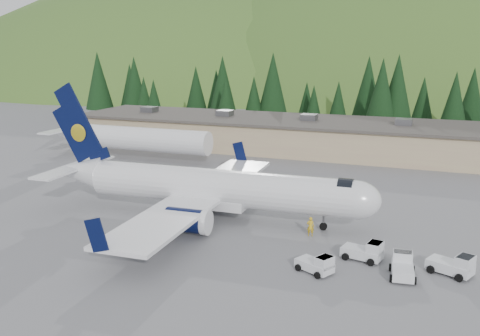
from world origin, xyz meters
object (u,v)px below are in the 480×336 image
airliner (209,188)px  baggage_tug_b (454,265)px  terminal_building (280,133)px  baggage_tug_c (403,267)px  baggage_tug_d (317,265)px  baggage_tug_a (366,251)px  ramp_worker (310,226)px  second_airliner (126,137)px

airliner → baggage_tug_b: size_ratio=9.58×
airliner → terminal_building: size_ratio=0.50×
baggage_tug_b → terminal_building: size_ratio=0.05×
baggage_tug_b → baggage_tug_c: baggage_tug_b is taller
baggage_tug_b → terminal_building: bearing=145.1°
terminal_building → baggage_tug_d: bearing=-70.0°
baggage_tug_a → baggage_tug_d: (-3.15, -3.88, -0.07)m
baggage_tug_c → ramp_worker: ramp_worker is taller
airliner → second_airliner: size_ratio=1.29×
baggage_tug_a → baggage_tug_b: 6.80m
airliner → second_airliner: airliner is taller
baggage_tug_a → baggage_tug_d: 5.00m
airliner → baggage_tug_a: 17.58m
terminal_building → second_airliner: bearing=-141.2°
baggage_tug_a → baggage_tug_b: baggage_tug_b is taller
airliner → ramp_worker: airliner is taller
second_airliner → baggage_tug_b: size_ratio=7.42×
second_airliner → ramp_worker: size_ratio=14.90×
terminal_building → airliner: bearing=-84.0°
baggage_tug_c → terminal_building: (-23.55, 45.68, 1.87)m
second_airliner → baggage_tug_c: 52.69m
baggage_tug_b → baggage_tug_d: 10.48m
baggage_tug_d → ramp_worker: size_ratio=1.77×
terminal_building → baggage_tug_a: bearing=-64.9°
baggage_tug_b → baggage_tug_c: bearing=-134.0°
airliner → baggage_tug_d: 16.54m
baggage_tug_c → terminal_building: bearing=20.6°
second_airliner → baggage_tug_a: 48.99m
airliner → baggage_tug_b: bearing=-16.8°
airliner → baggage_tug_a: size_ratio=10.16×
second_airliner → terminal_building: size_ratio=0.39×
baggage_tug_a → baggage_tug_c: (3.08, -2.06, -0.02)m
second_airliner → baggage_tug_b: (47.16, -28.14, -2.53)m
baggage_tug_b → baggage_tug_c: size_ratio=1.12×
baggage_tug_d → baggage_tug_a: bearing=77.8°
terminal_building → baggage_tug_b: bearing=-58.3°
baggage_tug_a → terminal_building: (-20.47, 43.62, 1.85)m
ramp_worker → baggage_tug_b: bearing=150.2°
baggage_tug_b → ramp_worker: bearing=-176.7°
ramp_worker → airliner: bearing=-17.9°
baggage_tug_a → baggage_tug_c: size_ratio=1.05×
airliner → second_airliner: 32.50m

